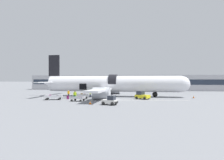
% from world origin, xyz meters
% --- Properties ---
extents(ground_plane, '(500.00, 500.00, 0.00)m').
position_xyz_m(ground_plane, '(0.00, 0.00, 0.00)').
color(ground_plane, slate).
extents(apron_marking_line, '(28.50, 3.47, 0.01)m').
position_xyz_m(apron_marking_line, '(0.87, -0.92, 0.00)').
color(apron_marking_line, silver).
rests_on(apron_marking_line, ground_plane).
extents(terminal_strip, '(73.87, 12.32, 5.52)m').
position_xyz_m(terminal_strip, '(0.00, 38.24, 2.76)').
color(terminal_strip, '#B2B2B7').
rests_on(terminal_strip, ground_plane).
extents(airplane, '(34.91, 30.58, 10.02)m').
position_xyz_m(airplane, '(-1.21, 7.04, 2.84)').
color(airplane, silver).
rests_on(airplane, ground_plane).
extents(baggage_tug_lead, '(2.61, 2.14, 1.47)m').
position_xyz_m(baggage_tug_lead, '(1.20, -8.26, 0.61)').
color(baggage_tug_lead, silver).
rests_on(baggage_tug_lead, ground_plane).
extents(baggage_tug_mid, '(3.24, 2.80, 1.62)m').
position_xyz_m(baggage_tug_mid, '(6.03, 1.75, 0.69)').
color(baggage_tug_mid, yellow).
rests_on(baggage_tug_mid, ground_plane).
extents(baggage_cart_loading, '(4.01, 2.30, 1.10)m').
position_xyz_m(baggage_cart_loading, '(-6.57, 0.99, 0.49)').
color(baggage_cart_loading, '#B7BABF').
rests_on(baggage_cart_loading, ground_plane).
extents(baggage_cart_queued, '(4.37, 2.78, 0.97)m').
position_xyz_m(baggage_cart_queued, '(-11.19, -2.23, 0.49)').
color(baggage_cart_queued, silver).
rests_on(baggage_cart_queued, ground_plane).
extents(baggage_cart_empty, '(3.47, 2.06, 1.02)m').
position_xyz_m(baggage_cart_empty, '(-5.54, -3.98, 0.47)').
color(baggage_cart_empty, silver).
rests_on(baggage_cart_empty, ground_plane).
extents(ground_crew_loader_a, '(0.38, 0.54, 1.54)m').
position_xyz_m(ground_crew_loader_a, '(-5.42, 3.75, 0.81)').
color(ground_crew_loader_a, '#1E2338').
rests_on(ground_crew_loader_a, ground_plane).
extents(ground_crew_loader_b, '(0.53, 0.55, 1.68)m').
position_xyz_m(ground_crew_loader_b, '(-10.03, 2.57, 0.89)').
color(ground_crew_loader_b, '#2D2D33').
rests_on(ground_crew_loader_b, ground_plane).
extents(ground_crew_driver, '(0.63, 0.47, 1.81)m').
position_xyz_m(ground_crew_driver, '(-3.48, 1.99, 0.95)').
color(ground_crew_driver, '#2D2D33').
rests_on(ground_crew_driver, ground_plane).
extents(ground_crew_supervisor, '(0.54, 0.44, 1.54)m').
position_xyz_m(ground_crew_supervisor, '(-2.49, 3.35, 0.81)').
color(ground_crew_supervisor, black).
rests_on(ground_crew_supervisor, ground_plane).
extents(ground_crew_helper, '(0.60, 0.56, 1.80)m').
position_xyz_m(ground_crew_helper, '(-6.89, -1.99, 0.95)').
color(ground_crew_helper, '#2D2D33').
rests_on(ground_crew_helper, ground_plane).
extents(ground_crew_marshal, '(0.57, 0.56, 1.77)m').
position_xyz_m(ground_crew_marshal, '(-3.44, 3.11, 0.93)').
color(ground_crew_marshal, '#1E2338').
rests_on(ground_crew_marshal, ground_plane).
extents(suitcase_on_tarmac_upright, '(0.52, 0.38, 0.81)m').
position_xyz_m(suitcase_on_tarmac_upright, '(-8.78, -0.89, 0.35)').
color(suitcase_on_tarmac_upright, '#721951').
rests_on(suitcase_on_tarmac_upright, ground_plane).
extents(safety_cone_nose, '(0.48, 0.48, 0.56)m').
position_xyz_m(safety_cone_nose, '(16.92, 5.73, 0.26)').
color(safety_cone_nose, black).
rests_on(safety_cone_nose, ground_plane).
extents(safety_cone_engine_left, '(0.60, 0.60, 0.57)m').
position_xyz_m(safety_cone_engine_left, '(-2.09, -8.06, 0.26)').
color(safety_cone_engine_left, black).
rests_on(safety_cone_engine_left, ground_plane).
extents(safety_cone_wingtip, '(0.63, 0.63, 0.78)m').
position_xyz_m(safety_cone_wingtip, '(0.40, -0.56, 0.37)').
color(safety_cone_wingtip, black).
rests_on(safety_cone_wingtip, ground_plane).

